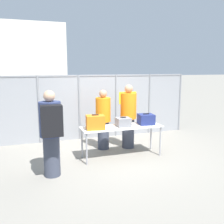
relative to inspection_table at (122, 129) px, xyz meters
name	(u,v)px	position (x,y,z in m)	size (l,w,h in m)	color
ground_plane	(118,156)	(-0.07, 0.07, -0.72)	(120.00, 120.00, 0.00)	gray
fence_section	(98,105)	(-0.06, 1.91, 0.33)	(6.11, 0.07, 2.01)	gray
inspection_table	(122,129)	(0.00, 0.00, 0.00)	(2.04, 0.63, 0.78)	silver
suitcase_orange	(95,122)	(-0.69, -0.06, 0.23)	(0.46, 0.37, 0.36)	orange
suitcase_grey	(123,122)	(0.04, 0.01, 0.17)	(0.35, 0.34, 0.24)	slate
suitcase_navy	(146,119)	(0.68, 0.03, 0.20)	(0.42, 0.40, 0.29)	navy
traveler_hooded	(51,130)	(-1.78, -0.65, 0.26)	(0.44, 0.69, 1.79)	#383D4C
security_worker_near	(103,119)	(-0.26, 0.74, 0.13)	(0.41, 0.41, 1.64)	#383D4C
security_worker_far	(128,116)	(0.44, 0.62, 0.20)	(0.44, 0.44, 1.77)	#383D4C
utility_trailer	(115,115)	(0.98, 3.27, -0.32)	(3.34, 2.07, 0.69)	white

